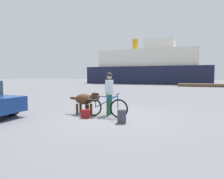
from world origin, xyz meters
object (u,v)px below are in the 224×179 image
handbag_pannier (86,114)px  bicycle (105,107)px  sailboat_moored (149,80)px  person_cyclist (109,89)px  backpack (122,116)px  dog (86,99)px  ferry_boat (149,68)px

handbag_pannier → bicycle: bearing=34.6°
bicycle → sailboat_moored: bearing=98.1°
person_cyclist → handbag_pannier: bearing=-122.9°
backpack → handbag_pannier: bearing=170.0°
dog → backpack: bearing=-26.7°
ferry_boat → bicycle: bearing=-82.0°
handbag_pannier → backpack: bearing=-10.0°
backpack → sailboat_moored: (-6.21, 38.41, 0.26)m
bicycle → handbag_pannier: 0.78m
dog → ferry_boat: bearing=96.4°
backpack → ferry_boat: ferry_boat is taller
bicycle → handbag_pannier: bicycle is taller
person_cyclist → sailboat_moored: bearing=98.1°
handbag_pannier → sailboat_moored: size_ratio=0.04×
bicycle → ferry_boat: size_ratio=0.08×
backpack → person_cyclist: bearing=128.0°
person_cyclist → sailboat_moored: sailboat_moored is taller
bicycle → handbag_pannier: size_ratio=5.43×
bicycle → dog: bearing=166.7°
bicycle → sailboat_moored: (-5.34, 37.73, 0.10)m
bicycle → ferry_boat: ferry_boat is taller
dog → backpack: size_ratio=3.02×
ferry_boat → sailboat_moored: ferry_boat is taller
dog → handbag_pannier: size_ratio=4.16×
ferry_boat → person_cyclist: bearing=-81.9°
sailboat_moored → handbag_pannier: bearing=-82.9°
bicycle → ferry_boat: bearing=98.0°
backpack → handbag_pannier: size_ratio=1.38×
handbag_pannier → person_cyclist: bearing=57.1°
bicycle → sailboat_moored: size_ratio=0.19×
bicycle → dog: bicycle is taller
handbag_pannier → dog: bearing=116.3°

